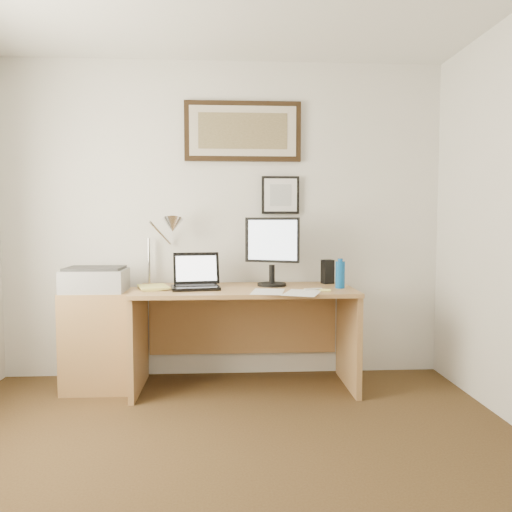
{
  "coord_description": "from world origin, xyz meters",
  "views": [
    {
      "loc": [
        0.02,
        -2.02,
        1.24
      ],
      "look_at": [
        0.22,
        1.43,
        1.0
      ],
      "focal_mm": 35.0,
      "sensor_mm": 36.0,
      "label": 1
    }
  ],
  "objects": [
    {
      "name": "side_cabinet",
      "position": [
        -0.92,
        1.68,
        0.36
      ],
      "size": [
        0.5,
        0.4,
        0.73
      ],
      "primitive_type": "cube",
      "color": "#9B7041",
      "rests_on": "floor"
    },
    {
      "name": "bottle_cap",
      "position": [
        0.85,
        1.58,
        0.96
      ],
      "size": [
        0.04,
        0.04,
        0.02
      ],
      "primitive_type": "cylinder",
      "color": "#0C519F",
      "rests_on": "water_bottle"
    },
    {
      "name": "lcd_monitor",
      "position": [
        0.36,
        1.74,
        1.04
      ],
      "size": [
        0.4,
        0.22,
        0.52
      ],
      "color": "black",
      "rests_on": "desk"
    },
    {
      "name": "book",
      "position": [
        -0.61,
        1.6,
        0.76
      ],
      "size": [
        0.28,
        0.32,
        0.02
      ],
      "primitive_type": "imported",
      "rotation": [
        0.0,
        0.0,
        0.3
      ],
      "color": "#E3DA6B",
      "rests_on": "desk"
    },
    {
      "name": "desk_lamp",
      "position": [
        -0.41,
        1.81,
        1.19
      ],
      "size": [
        0.29,
        0.27,
        0.53
      ],
      "color": "silver",
      "rests_on": "desk"
    },
    {
      "name": "printer",
      "position": [
        -0.94,
        1.66,
        0.82
      ],
      "size": [
        0.44,
        0.34,
        0.18
      ],
      "color": "#A5A5A7",
      "rests_on": "side_cabinet"
    },
    {
      "name": "paper_sheet_b",
      "position": [
        0.53,
        1.34,
        0.75
      ],
      "size": [
        0.32,
        0.37,
        0.0
      ],
      "primitive_type": "cube",
      "rotation": [
        0.0,
        0.0,
        -0.35
      ],
      "color": "white",
      "rests_on": "desk"
    },
    {
      "name": "wall_back",
      "position": [
        0.0,
        2.0,
        1.25
      ],
      "size": [
        3.5,
        0.02,
        2.5
      ],
      "primitive_type": "cube",
      "color": "silver",
      "rests_on": "ground"
    },
    {
      "name": "water_bottle",
      "position": [
        0.85,
        1.58,
        0.85
      ],
      "size": [
        0.07,
        0.07,
        0.2
      ],
      "primitive_type": "cylinder",
      "color": "#0C519F",
      "rests_on": "desk"
    },
    {
      "name": "desk",
      "position": [
        0.15,
        1.72,
        0.51
      ],
      "size": [
        1.6,
        0.7,
        0.75
      ],
      "color": "#9B7041",
      "rests_on": "floor"
    },
    {
      "name": "picture_large",
      "position": [
        0.15,
        1.97,
        1.95
      ],
      "size": [
        0.92,
        0.04,
        0.47
      ],
      "color": "black",
      "rests_on": "wall_back"
    },
    {
      "name": "laptop",
      "position": [
        -0.21,
        1.63,
        0.81
      ],
      "size": [
        0.37,
        0.34,
        0.26
      ],
      "color": "black",
      "rests_on": "desk"
    },
    {
      "name": "speaker",
      "position": [
        0.81,
        1.85,
        0.84
      ],
      "size": [
        0.1,
        0.1,
        0.19
      ],
      "primitive_type": "cube",
      "rotation": [
        0.0,
        0.0,
        0.3
      ],
      "color": "black",
      "rests_on": "desk"
    },
    {
      "name": "marker_pen",
      "position": [
        0.63,
        1.48,
        0.76
      ],
      "size": [
        0.14,
        0.06,
        0.02
      ],
      "primitive_type": "cylinder",
      "rotation": [
        0.0,
        1.57,
        0.35
      ],
      "color": "white",
      "rests_on": "desk"
    },
    {
      "name": "paper_sheet_a",
      "position": [
        0.3,
        1.42,
        0.75
      ],
      "size": [
        0.27,
        0.34,
        0.0
      ],
      "primitive_type": "cube",
      "rotation": [
        0.0,
        0.0,
        -0.18
      ],
      "color": "white",
      "rests_on": "desk"
    },
    {
      "name": "picture_small",
      "position": [
        0.45,
        1.97,
        1.45
      ],
      "size": [
        0.3,
        0.03,
        0.3
      ],
      "color": "black",
      "rests_on": "wall_back"
    },
    {
      "name": "sticky_pad",
      "position": [
        0.71,
        1.44,
        0.76
      ],
      "size": [
        0.09,
        0.09,
        0.01
      ],
      "primitive_type": "cube",
      "rotation": [
        0.0,
        0.0,
        -0.26
      ],
      "color": "#FFFA78",
      "rests_on": "desk"
    }
  ]
}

